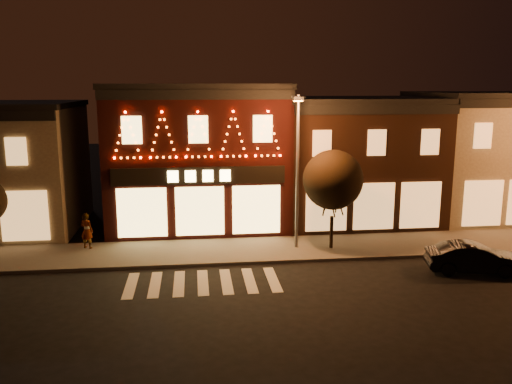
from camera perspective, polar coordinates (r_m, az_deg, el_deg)
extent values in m
plane|color=black|center=(19.27, -5.49, -13.93)|extent=(120.00, 120.00, 0.00)
cube|color=#47423D|center=(26.79, -1.61, -6.29)|extent=(44.00, 4.00, 0.15)
cube|color=black|center=(31.70, -6.25, 3.70)|extent=(10.00, 8.00, 8.00)
cube|color=black|center=(31.42, -6.41, 11.22)|extent=(10.20, 8.20, 0.30)
cube|color=black|center=(27.37, -6.32, 10.36)|extent=(10.00, 0.25, 0.50)
cube|color=black|center=(27.71, -6.13, 1.75)|extent=(9.00, 0.15, 0.90)
cube|color=#FFD87F|center=(27.61, -6.13, 1.71)|extent=(3.40, 0.08, 0.60)
cube|color=black|center=(33.23, 10.41, 3.24)|extent=(9.00, 8.00, 7.20)
cube|color=black|center=(32.91, 10.64, 9.71)|extent=(9.20, 8.20, 0.30)
cube|color=black|center=(29.09, 13.00, 8.62)|extent=(9.00, 0.25, 0.50)
cube|color=#6C5F4C|center=(36.87, 23.93, 3.48)|extent=(9.00, 8.00, 7.50)
cube|color=black|center=(36.60, 24.43, 9.53)|extent=(9.20, 8.20, 0.30)
cylinder|color=#59595E|center=(26.29, 4.47, 2.05)|extent=(0.15, 0.15, 7.62)
cylinder|color=#59595E|center=(25.18, 4.57, 10.14)|extent=(0.41, 1.51, 0.10)
cube|color=#59595E|center=(24.42, 4.55, 9.98)|extent=(0.52, 0.36, 0.17)
cube|color=orange|center=(24.43, 4.54, 9.74)|extent=(0.39, 0.26, 0.05)
cylinder|color=black|center=(27.02, 8.11, -4.28)|extent=(0.18, 0.18, 1.63)
sphere|color=black|center=(26.43, 8.27, 1.31)|extent=(2.98, 2.98, 2.98)
imported|color=black|center=(25.67, 22.35, -6.59)|extent=(4.27, 2.25, 1.34)
imported|color=gray|center=(27.97, -17.74, -3.98)|extent=(0.79, 0.67, 1.82)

